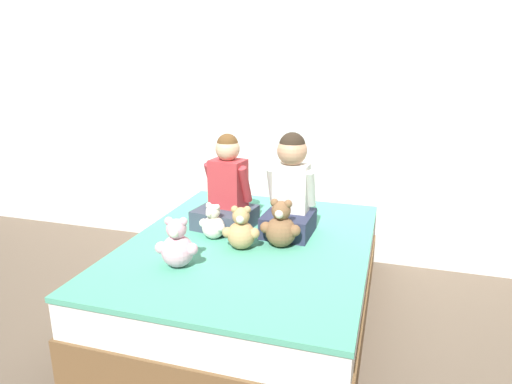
% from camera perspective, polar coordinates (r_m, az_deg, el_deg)
% --- Properties ---
extents(ground_plane, '(14.00, 14.00, 0.00)m').
position_cam_1_polar(ground_plane, '(3.08, -0.84, -14.69)').
color(ground_plane, brown).
extents(wall_behind_bed, '(8.00, 0.06, 2.50)m').
position_cam_1_polar(wall_behind_bed, '(3.65, 4.12, 11.08)').
color(wall_behind_bed, silver).
rests_on(wall_behind_bed, ground_plane).
extents(bed, '(1.48, 1.89, 0.49)m').
position_cam_1_polar(bed, '(2.96, -0.86, -10.66)').
color(bed, brown).
rests_on(bed, ground_plane).
extents(child_on_left, '(0.41, 0.39, 0.63)m').
position_cam_1_polar(child_on_left, '(3.05, -3.68, 0.09)').
color(child_on_left, '#384251').
rests_on(child_on_left, bed).
extents(child_on_right, '(0.32, 0.35, 0.66)m').
position_cam_1_polar(child_on_right, '(2.92, 4.32, 0.28)').
color(child_on_right, '#282D47').
rests_on(child_on_right, bed).
extents(teddy_bear_held_by_left_child, '(0.19, 0.15, 0.23)m').
position_cam_1_polar(teddy_bear_held_by_left_child, '(2.89, -5.37, -3.96)').
color(teddy_bear_held_by_left_child, silver).
rests_on(teddy_bear_held_by_left_child, bed).
extents(teddy_bear_held_by_right_child, '(0.25, 0.19, 0.30)m').
position_cam_1_polar(teddy_bear_held_by_right_child, '(2.75, 3.12, -4.37)').
color(teddy_bear_held_by_right_child, brown).
rests_on(teddy_bear_held_by_right_child, bed).
extents(teddy_bear_between_children, '(0.22, 0.17, 0.27)m').
position_cam_1_polar(teddy_bear_between_children, '(2.72, -1.88, -4.87)').
color(teddy_bear_between_children, tan).
rests_on(teddy_bear_between_children, bed).
extents(teddy_bear_at_foot_of_bed, '(0.24, 0.18, 0.28)m').
position_cam_1_polar(teddy_bear_at_foot_of_bed, '(2.53, -9.82, -6.67)').
color(teddy_bear_at_foot_of_bed, '#DBA3B2').
rests_on(teddy_bear_at_foot_of_bed, bed).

